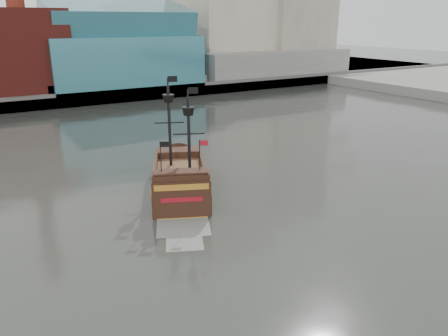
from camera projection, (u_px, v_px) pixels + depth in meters
ground at (319, 251)px, 29.80m from camera, size 400.00×400.00×0.00m
promenade_far at (53, 82)px, 104.21m from camera, size 220.00×60.00×2.00m
seawall at (84, 99)px, 80.15m from camera, size 220.00×1.00×2.60m
crane_a at (331, 6)px, 128.62m from camera, size 22.50×4.00×32.25m
crane_b at (330, 19)px, 142.55m from camera, size 19.10×4.00×26.25m
pirate_ship at (180, 182)px, 39.66m from camera, size 9.99×15.30×11.07m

